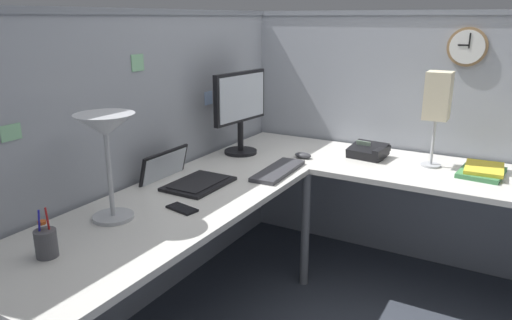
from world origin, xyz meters
name	(u,v)px	position (x,y,z in m)	size (l,w,h in m)	color
ground_plane	(318,304)	(0.00, 0.00, 0.00)	(6.80, 6.80, 0.00)	#383D47
cubicle_wall_back	(146,162)	(-0.36, 0.87, 0.79)	(2.57, 0.12, 1.58)	#999EA8
cubicle_wall_right	(414,139)	(0.87, -0.27, 0.79)	(0.12, 2.37, 1.58)	#999EA8
desk	(320,209)	(-0.15, -0.05, 0.63)	(2.35, 2.15, 0.73)	silver
monitor	(240,106)	(0.23, 0.64, 1.02)	(0.46, 0.20, 0.50)	black
laptop	(183,178)	(-0.38, 0.61, 0.75)	(0.34, 0.38, 0.22)	black
keyboard	(278,171)	(0.00, 0.26, 0.74)	(0.43, 0.14, 0.02)	#38383D
computer_mouse	(303,155)	(0.32, 0.26, 0.75)	(0.06, 0.10, 0.03)	#38383D
desk_lamp_dome	(106,134)	(-0.89, 0.58, 1.09)	(0.24, 0.24, 0.44)	#B7BABF
pen_cup	(46,243)	(-1.25, 0.53, 0.78)	(0.08, 0.08, 0.18)	#4C4C51
cell_phone	(182,209)	(-0.68, 0.39, 0.73)	(0.07, 0.14, 0.01)	black
office_phone	(369,152)	(0.53, -0.08, 0.77)	(0.21, 0.23, 0.11)	black
book_stack	(482,171)	(0.51, -0.70, 0.75)	(0.30, 0.23, 0.04)	#3F7F4C
desk_lamp_paper	(438,99)	(0.53, -0.43, 1.11)	(0.13, 0.13, 0.53)	#B7BABF
wall_clock	(467,47)	(0.82, -0.52, 1.38)	(0.04, 0.22, 0.22)	olive
pinned_note_leftmost	(11,133)	(-1.14, 0.82, 1.12)	(0.08, 0.00, 0.06)	#8CCC99
pinned_note_middle	(208,98)	(0.15, 0.82, 1.07)	(0.08, 0.00, 0.08)	#99B7E5
pinned_note_rightmost	(138,63)	(-0.43, 0.82, 1.33)	(0.08, 0.00, 0.08)	#8CCC99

